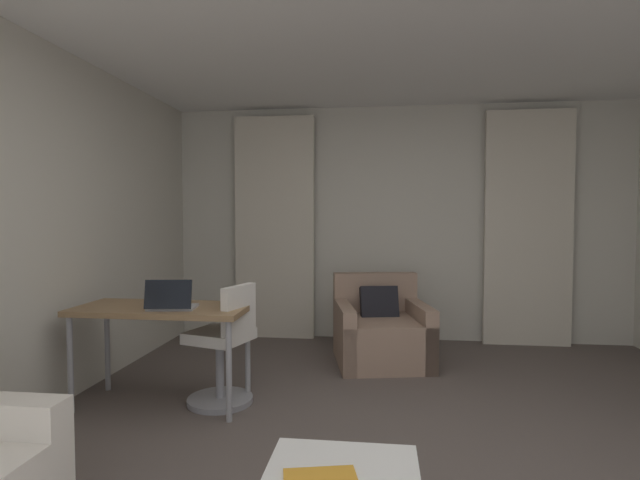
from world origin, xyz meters
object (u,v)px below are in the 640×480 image
(armchair, at_px, (381,333))
(desk, at_px, (162,316))
(laptop, at_px, (171,303))
(desk_chair, at_px, (224,351))

(armchair, bearing_deg, desk, -141.48)
(desk, xyz_separation_m, laptop, (0.12, -0.11, 0.11))
(armchair, relative_size, laptop, 2.86)
(laptop, bearing_deg, armchair, 43.17)
(desk, height_order, desk_chair, desk_chair)
(desk, height_order, laptop, laptop)
(desk_chair, xyz_separation_m, laptop, (-0.32, -0.18, 0.38))
(desk_chair, bearing_deg, desk, -170.85)
(armchair, distance_m, laptop, 2.06)
(armchair, height_order, desk_chair, desk_chair)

